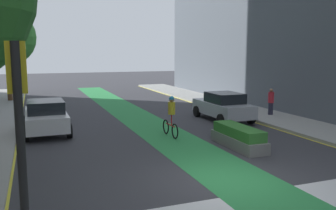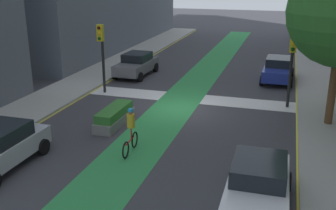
{
  "view_description": "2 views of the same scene",
  "coord_description": "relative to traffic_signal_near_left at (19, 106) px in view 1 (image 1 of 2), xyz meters",
  "views": [
    {
      "loc": [
        -5.2,
        -8.9,
        3.77
      ],
      "look_at": [
        0.17,
        5.23,
        1.54
      ],
      "focal_mm": 38.09,
      "sensor_mm": 36.0,
      "label": 1
    },
    {
      "loc": [
        -5.2,
        19.59,
        6.95
      ],
      "look_at": [
        -0.57,
        4.16,
        1.59
      ],
      "focal_mm": 42.93,
      "sensor_mm": 36.0,
      "label": 2
    }
  ],
  "objects": [
    {
      "name": "ground_plane",
      "position": [
        5.47,
        1.87,
        -2.8
      ],
      "size": [
        120.0,
        120.0,
        0.0
      ],
      "primitive_type": "plane",
      "color": "#38383D"
    },
    {
      "name": "bike_lane_paint",
      "position": [
        5.87,
        1.87,
        -2.79
      ],
      "size": [
        2.4,
        60.0,
        0.01
      ],
      "primitive_type": "cube",
      "color": "#2D8C47",
      "rests_on": "ground_plane"
    },
    {
      "name": "crosswalk_band",
      "position": [
        5.47,
        -0.13,
        -2.79
      ],
      "size": [
        12.0,
        1.8,
        0.01
      ],
      "primitive_type": "cube",
      "color": "silver",
      "rests_on": "ground_plane"
    },
    {
      "name": "traffic_signal_near_left",
      "position": [
        0.0,
        0.0,
        0.0
      ],
      "size": [
        0.35,
        0.52,
        3.98
      ],
      "color": "black",
      "rests_on": "ground_plane"
    },
    {
      "name": "car_silver_right_far",
      "position": [
        10.15,
        10.28,
        -2.0
      ],
      "size": [
        2.03,
        4.21,
        1.57
      ],
      "color": "#B2B7BF",
      "rests_on": "ground_plane"
    },
    {
      "name": "car_white_left_far",
      "position": [
        0.75,
        10.39,
        -2.0
      ],
      "size": [
        2.06,
        4.22,
        1.57
      ],
      "color": "silver",
      "rests_on": "ground_plane"
    },
    {
      "name": "cyclist_in_lane",
      "position": [
        5.98,
        7.62,
        -1.83
      ],
      "size": [
        0.32,
        1.73,
        1.86
      ],
      "color": "black",
      "rests_on": "ground_plane"
    },
    {
      "name": "pedestrian_sidewalk_right_a",
      "position": [
        13.26,
        10.15,
        -1.87
      ],
      "size": [
        0.34,
        0.34,
        1.53
      ],
      "color": "#262638",
      "rests_on": "sidewalk_right"
    },
    {
      "name": "street_tree_far",
      "position": [
        -1.43,
        22.52,
        2.12
      ],
      "size": [
        4.27,
        4.27,
        6.91
      ],
      "color": "brown",
      "rests_on": "sidewalk_left"
    },
    {
      "name": "median_planter",
      "position": [
        7.87,
        5.0,
        -2.39
      ],
      "size": [
        0.91,
        3.0,
        0.85
      ],
      "color": "slate",
      "rests_on": "ground_plane"
    }
  ]
}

